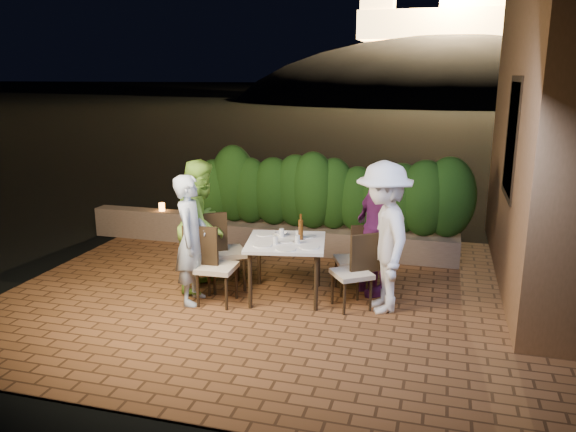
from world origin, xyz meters
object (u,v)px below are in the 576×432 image
at_px(bowl, 281,234).
at_px(chair_left_front, 217,266).
at_px(chair_right_back, 352,259).
at_px(chair_left_back, 226,250).
at_px(beer_bottle, 301,227).
at_px(diner_white, 383,238).
at_px(dining_table, 286,269).
at_px(diner_green, 202,225).
at_px(diner_purple, 377,229).
at_px(chair_right_front, 352,272).
at_px(parapet_lamp, 162,207).
at_px(diner_blue, 191,240).

relative_size(bowl, chair_left_front, 0.17).
distance_m(chair_left_front, chair_right_back, 1.76).
height_order(chair_left_front, chair_left_back, chair_left_back).
bearing_deg(bowl, chair_left_back, -168.43).
bearing_deg(beer_bottle, diner_white, -10.19).
relative_size(dining_table, bowl, 5.95).
relative_size(dining_table, chair_left_front, 0.99).
bearing_deg(chair_right_back, diner_green, -11.48).
relative_size(dining_table, chair_right_back, 1.08).
relative_size(diner_green, diner_white, 0.95).
bearing_deg(bowl, chair_left_front, -133.48).
bearing_deg(chair_left_back, chair_right_back, -21.95).
relative_size(chair_right_back, diner_green, 0.52).
height_order(bowl, diner_purple, diner_purple).
height_order(chair_right_front, parapet_lamp, chair_right_front).
distance_m(chair_left_back, chair_right_front, 1.73).
distance_m(dining_table, bowl, 0.48).
bearing_deg(beer_bottle, bowl, 157.28).
bearing_deg(dining_table, chair_right_back, 27.86).
bearing_deg(dining_table, parapet_lamp, 144.84).
distance_m(chair_left_front, diner_blue, 0.45).
distance_m(bowl, chair_left_back, 0.77).
bearing_deg(beer_bottle, chair_left_back, -178.77).
xyz_separation_m(beer_bottle, chair_left_front, (-0.93, -0.54, -0.43)).
height_order(bowl, chair_right_back, chair_right_back).
relative_size(chair_left_back, diner_blue, 0.64).
bearing_deg(parapet_lamp, dining_table, -35.16).
height_order(dining_table, bowl, bowl).
xyz_separation_m(dining_table, chair_left_front, (-0.77, -0.43, 0.12)).
xyz_separation_m(chair_right_front, diner_blue, (-1.95, -0.34, 0.35)).
bearing_deg(dining_table, diner_blue, -156.87).
relative_size(bowl, diner_blue, 0.10).
bearing_deg(chair_right_back, chair_right_front, 76.71).
height_order(chair_right_back, diner_purple, diner_purple).
distance_m(bowl, chair_right_front, 1.11).
height_order(bowl, diner_blue, diner_blue).
relative_size(chair_left_front, chair_left_back, 0.94).
height_order(chair_right_back, diner_green, diner_green).
height_order(diner_blue, parapet_lamp, diner_blue).
relative_size(chair_left_front, diner_white, 0.54).
xyz_separation_m(bowl, parapet_lamp, (-2.64, 1.72, -0.20)).
xyz_separation_m(dining_table, diner_blue, (-1.08, -0.46, 0.44)).
relative_size(diner_blue, diner_green, 0.94).
xyz_separation_m(diner_green, diner_white, (2.38, -0.11, 0.04)).
bearing_deg(diner_blue, beer_bottle, -74.26).
distance_m(chair_left_front, diner_white, 2.06).
height_order(chair_left_front, chair_right_front, chair_left_front).
height_order(diner_purple, parapet_lamp, diner_purple).
height_order(beer_bottle, chair_right_back, beer_bottle).
bearing_deg(chair_right_back, chair_left_front, 5.95).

